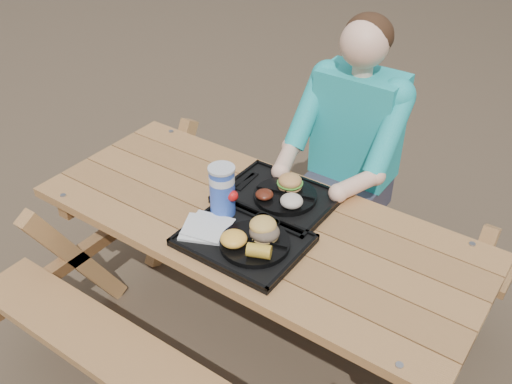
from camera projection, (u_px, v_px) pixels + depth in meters
The scene contains 18 objects.
ground at pixel (256, 345), 2.68m from camera, with size 60.00×60.00×0.00m, color #999999.
picnic_table at pixel (256, 287), 2.47m from camera, with size 1.80×1.49×0.75m, color #999999, non-canonical shape.
tray_near at pixel (244, 241), 2.12m from camera, with size 0.45×0.35×0.02m, color black.
tray_far at pixel (278, 199), 2.35m from camera, with size 0.45×0.35×0.02m, color black.
plate_near at pixel (255, 243), 2.08m from camera, with size 0.26×0.26×0.02m, color black.
plate_far at pixel (285, 196), 2.33m from camera, with size 0.26×0.26×0.02m, color black.
napkin_stack at pixel (204, 228), 2.16m from camera, with size 0.16×0.16×0.02m, color silver.
soda_cup at pixel (222, 192), 2.20m from camera, with size 0.10×0.10×0.20m, color #183EB6.
condiment_bbq at pixel (263, 220), 2.19m from camera, with size 0.06×0.06×0.03m, color black.
condiment_mustard at pixel (273, 225), 2.16m from camera, with size 0.05×0.05×0.03m, color yellow.
sandwich at pixel (265, 225), 2.07m from camera, with size 0.11×0.11×0.11m, color gold, non-canonical shape.
mac_cheese at pixel (234, 239), 2.05m from camera, with size 0.10×0.10×0.05m, color yellow.
corn_cob at pixel (259, 251), 1.99m from camera, with size 0.09×0.09×0.05m, color gold, non-canonical shape.
cutlery_far at pixel (247, 181), 2.43m from camera, with size 0.03×0.15×0.01m, color black.
burger at pixel (290, 178), 2.34m from camera, with size 0.10×0.10×0.09m, color #CD8948, non-canonical shape.
baked_beans at pixel (264, 194), 2.29m from camera, with size 0.07×0.07×0.03m, color #571F11.
potato_salad at pixel (292, 201), 2.24m from camera, with size 0.09×0.09×0.05m, color beige.
diner at pixel (351, 169), 2.75m from camera, with size 0.48×0.84×1.28m, color teal, non-canonical shape.
Camera 1 is at (1.02, -1.46, 2.13)m, focal length 40.00 mm.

